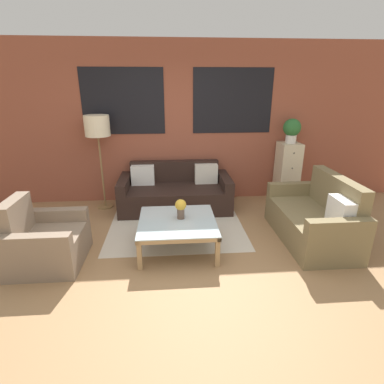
# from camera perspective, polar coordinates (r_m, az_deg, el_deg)

# --- Properties ---
(ground_plane) EXTENTS (16.00, 16.00, 0.00)m
(ground_plane) POSITION_cam_1_polar(r_m,az_deg,el_deg) (3.67, -0.70, -14.79)
(ground_plane) COLOR #9E754C
(wall_back_brick) EXTENTS (8.40, 0.09, 2.80)m
(wall_back_brick) POSITION_cam_1_polar(r_m,az_deg,el_deg) (5.49, -2.51, 12.80)
(wall_back_brick) COLOR brown
(wall_back_brick) RESTS_ON ground_plane
(rug) EXTENTS (2.05, 1.64, 0.00)m
(rug) POSITION_cam_1_polar(r_m,az_deg,el_deg) (4.67, -2.98, -6.62)
(rug) COLOR beige
(rug) RESTS_ON ground_plane
(couch_dark) EXTENTS (1.90, 0.88, 0.78)m
(couch_dark) POSITION_cam_1_polar(r_m,az_deg,el_deg) (5.28, -3.21, -0.14)
(couch_dark) COLOR black
(couch_dark) RESTS_ON ground_plane
(settee_vintage) EXTENTS (0.80, 1.51, 0.92)m
(settee_vintage) POSITION_cam_1_polar(r_m,az_deg,el_deg) (4.52, 22.34, -4.84)
(settee_vintage) COLOR olive
(settee_vintage) RESTS_ON ground_plane
(armchair_corner) EXTENTS (0.80, 0.86, 0.84)m
(armchair_corner) POSITION_cam_1_polar(r_m,az_deg,el_deg) (4.09, -26.15, -8.59)
(armchair_corner) COLOR #84705B
(armchair_corner) RESTS_ON ground_plane
(coffee_table) EXTENTS (1.00, 1.00, 0.41)m
(coffee_table) POSITION_cam_1_polar(r_m,az_deg,el_deg) (3.95, -2.80, -6.12)
(coffee_table) COLOR silver
(coffee_table) RESTS_ON ground_plane
(floor_lamp) EXTENTS (0.41, 0.41, 1.61)m
(floor_lamp) POSITION_cam_1_polar(r_m,az_deg,el_deg) (5.27, -17.58, 11.40)
(floor_lamp) COLOR olive
(floor_lamp) RESTS_ON ground_plane
(drawer_cabinet) EXTENTS (0.37, 0.43, 1.09)m
(drawer_cabinet) POSITION_cam_1_polar(r_m,az_deg,el_deg) (5.81, 17.64, 3.58)
(drawer_cabinet) COLOR beige
(drawer_cabinet) RESTS_ON ground_plane
(potted_plant) EXTENTS (0.31, 0.31, 0.43)m
(potted_plant) POSITION_cam_1_polar(r_m,az_deg,el_deg) (5.65, 18.49, 11.28)
(potted_plant) COLOR silver
(potted_plant) RESTS_ON drawer_cabinet
(flower_vase) EXTENTS (0.15, 0.15, 0.27)m
(flower_vase) POSITION_cam_1_polar(r_m,az_deg,el_deg) (3.92, -2.17, -2.95)
(flower_vase) COLOR brown
(flower_vase) RESTS_ON coffee_table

